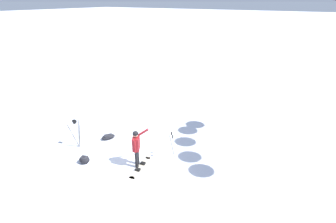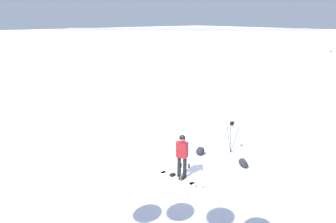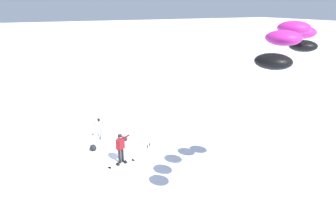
# 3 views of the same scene
# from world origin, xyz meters

# --- Properties ---
(ground_plane) EXTENTS (300.00, 300.00, 0.00)m
(ground_plane) POSITION_xyz_m (0.00, 0.00, 0.00)
(ground_plane) COLOR white
(snowboarder) EXTENTS (0.68, 0.58, 1.69)m
(snowboarder) POSITION_xyz_m (-0.37, 0.53, 1.02)
(snowboarder) COLOR black
(snowboarder) RESTS_ON ground_plane
(snowboard) EXTENTS (1.73, 0.49, 0.10)m
(snowboard) POSITION_xyz_m (-0.32, 0.72, 0.02)
(snowboard) COLOR beige
(snowboard) RESTS_ON ground_plane
(gear_bag_large) EXTENTS (0.48, 0.54, 0.32)m
(gear_bag_large) POSITION_xyz_m (0.68, -1.51, 0.17)
(gear_bag_large) COLOR black
(gear_bag_large) RESTS_ON ground_plane
(camera_tripod) EXTENTS (0.59, 0.55, 1.43)m
(camera_tripod) POSITION_xyz_m (-0.01, -2.71, 1.01)
(camera_tripod) COLOR #262628
(camera_tripod) RESTS_ON ground_plane
(gear_bag_small) EXTENTS (0.72, 0.63, 0.25)m
(gear_bag_small) POSITION_xyz_m (-1.23, -2.00, 0.13)
(gear_bag_small) COLOR black
(gear_bag_small) RESTS_ON ground_plane
(ski_poles) EXTENTS (0.36, 0.40, 1.24)m
(ski_poles) POSITION_xyz_m (-1.57, 1.50, 0.82)
(ski_poles) COLOR gray
(ski_poles) RESTS_ON ground_plane
(distant_ridge) EXTENTS (40.50, 41.97, 3.51)m
(distant_ridge) POSITION_xyz_m (37.20, -35.07, 1.76)
(distant_ridge) COLOR #A9A3C3
(distant_ridge) RESTS_ON ground_plane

